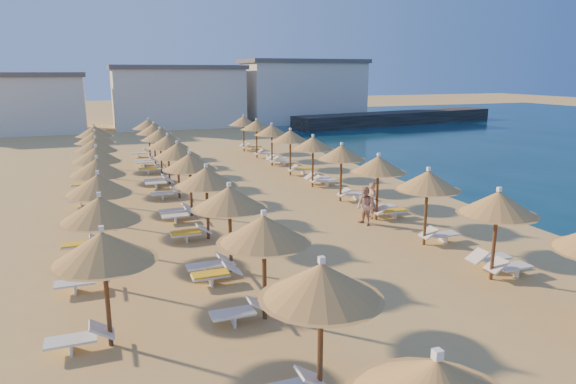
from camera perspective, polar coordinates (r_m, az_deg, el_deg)
name	(u,v)px	position (r m, az deg, el deg)	size (l,w,h in m)	color
ground	(316,248)	(19.77, 3.09, -6.26)	(220.00, 220.00, 0.00)	tan
jetty	(398,118)	(68.09, 12.11, 8.06)	(30.00, 4.00, 1.50)	black
hotel_blocks	(184,96)	(64.37, -11.52, 10.43)	(49.90, 9.07, 8.10)	beige
parasol_row_east	(341,153)	(26.37, 5.96, 4.29)	(2.54, 39.23, 3.08)	brown
parasol_row_west	(190,163)	(23.97, -10.86, 3.22)	(2.54, 39.23, 3.08)	brown
parasol_row_inland	(97,162)	(25.45, -20.50, 3.19)	(2.54, 28.22, 3.08)	brown
loungers	(238,203)	(25.16, -5.61, -1.20)	(14.73, 38.17, 0.66)	silver
beachgoer_a	(371,200)	(23.78, 9.24, -0.93)	(0.61, 0.40, 1.68)	tan
beachgoer_b	(365,206)	(22.71, 8.57, -1.55)	(0.83, 0.65, 1.70)	tan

